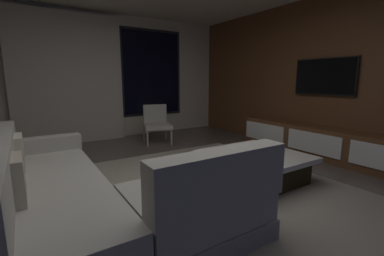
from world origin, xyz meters
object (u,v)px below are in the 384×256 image
Objects in this scene: book_stack_on_coffee_table at (266,150)px; media_console at (323,144)px; coffee_table at (254,166)px; accent_chair_near_window at (156,122)px; mounted_tv at (324,77)px; sectional_couch at (86,198)px.

media_console reaches higher than book_stack_on_coffee_table.
accent_chair_near_window reaches higher than coffee_table.
mounted_tv is (1.68, 0.31, 0.96)m from book_stack_on_coffee_table.
sectional_couch is 2.16× the size of coffee_table.
mounted_tv is at bearing -49.41° from accent_chair_near_window.
media_console is at bearing 1.60° from sectional_couch.
accent_chair_near_window reaches higher than media_console.
mounted_tv is at bearing 4.40° from sectional_couch.
book_stack_on_coffee_table is at bearing -0.15° from sectional_couch.
media_console is (1.69, 0.07, 0.06)m from coffee_table.
accent_chair_near_window is at bearing 97.20° from book_stack_on_coffee_table.
accent_chair_near_window is 0.73× the size of mounted_tv.
coffee_table is 3.91× the size of book_stack_on_coffee_table.
media_console is 2.92× the size of mounted_tv.
sectional_couch is at bearing -175.60° from mounted_tv.
book_stack_on_coffee_table is (2.25, -0.01, 0.10)m from sectional_couch.
mounted_tv is (0.18, 0.20, 1.10)m from media_console.
sectional_couch is at bearing -179.13° from coffee_table.
accent_chair_near_window is at bearing 130.59° from mounted_tv.
book_stack_on_coffee_table reaches higher than coffee_table.
mounted_tv reaches higher than accent_chair_near_window.
sectional_couch is at bearing 179.85° from book_stack_on_coffee_table.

